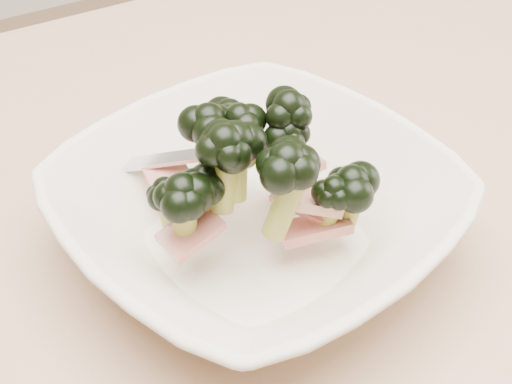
# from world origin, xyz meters

# --- Properties ---
(dining_table) EXTENTS (1.20, 0.80, 0.75)m
(dining_table) POSITION_xyz_m (0.00, 0.00, 0.65)
(dining_table) COLOR tan
(dining_table) RESTS_ON ground
(broccoli_dish) EXTENTS (0.31, 0.31, 0.12)m
(broccoli_dish) POSITION_xyz_m (0.01, -0.01, 0.79)
(broccoli_dish) COLOR beige
(broccoli_dish) RESTS_ON dining_table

